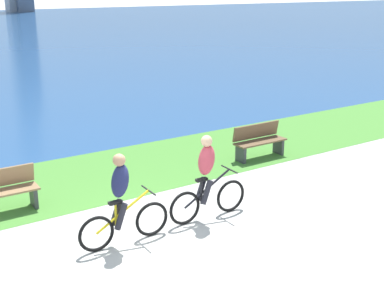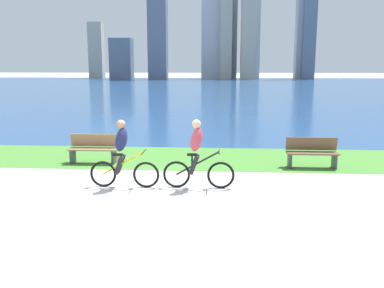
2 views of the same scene
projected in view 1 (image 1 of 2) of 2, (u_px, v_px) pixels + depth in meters
The scene contains 6 objects.
ground_plane at pixel (156, 246), 9.08m from camera, with size 300.00×300.00×0.00m, color #B2AFA8.
grass_strip_bayside at pixel (78, 179), 12.16m from camera, with size 120.00×3.44×0.01m, color #478433.
cyclist_lead at pixel (207, 178), 9.92m from camera, with size 1.77×0.52×1.72m.
cyclist_trailing at pixel (122, 200), 8.92m from camera, with size 1.75×0.52×1.70m.
bench_near_path at pixel (259, 141), 13.61m from camera, with size 1.50×0.47×0.90m.
bench_far_along_path at pixel (0, 192), 10.29m from camera, with size 1.50×0.47×0.90m.
Camera 1 is at (-3.85, -7.17, 4.46)m, focal length 47.83 mm.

